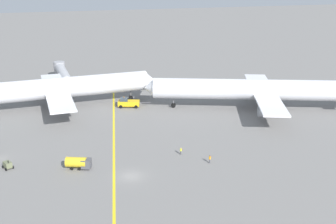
% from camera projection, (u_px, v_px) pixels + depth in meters
% --- Properties ---
extents(ground_plane, '(600.00, 600.00, 0.00)m').
position_uv_depth(ground_plane, '(131.00, 176.00, 80.69)').
color(ground_plane, slate).
extents(taxiway_stripe, '(16.06, 119.05, 0.01)m').
position_uv_depth(taxiway_stripe, '(114.00, 155.00, 89.37)').
color(taxiway_stripe, yellow).
rests_on(taxiway_stripe, ground).
extents(airliner_at_gate_left, '(52.33, 38.44, 16.45)m').
position_uv_depth(airliner_at_gate_left, '(63.00, 88.00, 117.93)').
color(airliner_at_gate_left, silver).
rests_on(airliner_at_gate_left, ground).
extents(airliner_being_pushed, '(59.18, 38.66, 16.02)m').
position_uv_depth(airliner_being_pushed, '(256.00, 90.00, 115.98)').
color(airliner_being_pushed, silver).
rests_on(airliner_being_pushed, ground).
extents(pushback_tug, '(9.15, 4.09, 2.98)m').
position_uv_depth(pushback_tug, '(128.00, 103.00, 119.07)').
color(pushback_tug, gold).
rests_on(pushback_tug, ground).
extents(gse_fuel_bowser_stubby, '(5.24, 3.33, 2.40)m').
position_uv_depth(gse_fuel_bowser_stubby, '(79.00, 162.00, 83.22)').
color(gse_fuel_bowser_stubby, gold).
rests_on(gse_fuel_bowser_stubby, ground).
extents(gse_gpu_cart_small, '(2.40, 2.61, 1.90)m').
position_uv_depth(gse_gpu_cart_small, '(8.00, 165.00, 83.48)').
color(gse_gpu_cart_small, '#666B4C').
rests_on(gse_gpu_cart_small, ground).
extents(ground_crew_ramp_agent_by_cones, '(0.40, 0.43, 1.58)m').
position_uv_depth(ground_crew_ramp_agent_by_cones, '(181.00, 151.00, 89.55)').
color(ground_crew_ramp_agent_by_cones, '#4C4C51').
rests_on(ground_crew_ramp_agent_by_cones, ground).
extents(ground_crew_marshaller_foreground, '(0.49, 0.36, 1.72)m').
position_uv_depth(ground_crew_marshaller_foreground, '(210.00, 159.00, 85.65)').
color(ground_crew_marshaller_foreground, '#4C4C51').
rests_on(ground_crew_marshaller_foreground, ground).
extents(jet_bridge, '(5.58, 22.28, 5.88)m').
position_uv_depth(jet_bridge, '(62.00, 72.00, 140.57)').
color(jet_bridge, '#B7B7BC').
rests_on(jet_bridge, ground).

